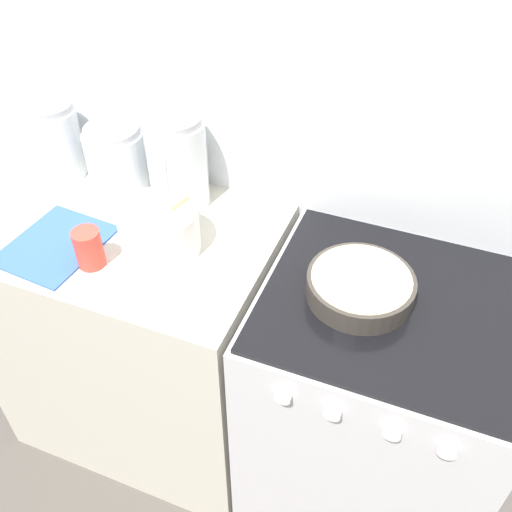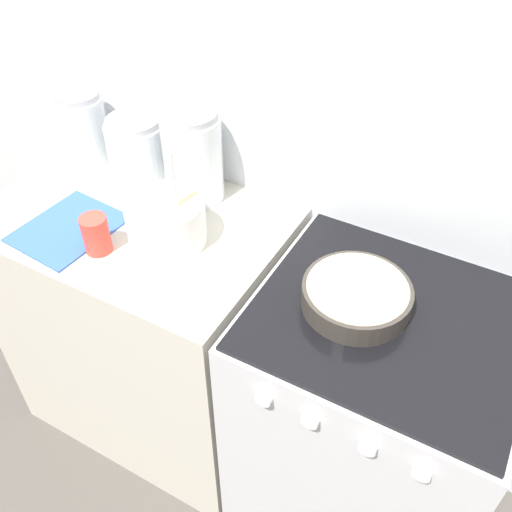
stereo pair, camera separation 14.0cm
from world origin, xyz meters
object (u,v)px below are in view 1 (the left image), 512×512
(mixing_bowl, at_px, (159,226))
(storage_jar_left, at_px, (58,145))
(storage_jar_middle, at_px, (117,162))
(tin_can, at_px, (89,248))
(baking_pan, at_px, (360,286))
(storage_jar_right, at_px, (178,167))
(stove, at_px, (370,411))

(mixing_bowl, height_order, storage_jar_left, mixing_bowl)
(storage_jar_middle, relative_size, tin_can, 1.87)
(storage_jar_left, bearing_deg, storage_jar_middle, 0.00)
(storage_jar_middle, bearing_deg, baking_pan, -13.52)
(baking_pan, distance_m, storage_jar_right, 0.62)
(baking_pan, xyz_separation_m, storage_jar_right, (-0.59, 0.19, 0.09))
(stove, height_order, mixing_bowl, mixing_bowl)
(stove, distance_m, mixing_bowl, 0.83)
(storage_jar_middle, xyz_separation_m, storage_jar_right, (0.21, 0.00, 0.03))
(storage_jar_right, bearing_deg, mixing_bowl, -76.87)
(storage_jar_right, bearing_deg, stove, -15.24)
(baking_pan, relative_size, storage_jar_right, 0.96)
(storage_jar_left, bearing_deg, tin_can, -45.83)
(baking_pan, xyz_separation_m, storage_jar_middle, (-0.80, 0.19, 0.05))
(stove, bearing_deg, tin_can, -168.90)
(mixing_bowl, bearing_deg, baking_pan, 2.19)
(storage_jar_right, height_order, tin_can, storage_jar_right)
(mixing_bowl, xyz_separation_m, storage_jar_middle, (-0.26, 0.21, 0.01))
(stove, xyz_separation_m, tin_can, (-0.77, -0.15, 0.52))
(storage_jar_left, relative_size, tin_can, 2.18)
(baking_pan, bearing_deg, storage_jar_right, 161.97)
(storage_jar_left, bearing_deg, stove, -9.59)
(storage_jar_right, bearing_deg, storage_jar_left, 180.00)
(storage_jar_left, height_order, storage_jar_middle, storage_jar_left)
(stove, relative_size, baking_pan, 3.54)
(stove, bearing_deg, storage_jar_middle, 168.22)
(stove, relative_size, storage_jar_right, 3.39)
(storage_jar_left, height_order, tin_can, storage_jar_left)
(mixing_bowl, distance_m, tin_can, 0.19)
(mixing_bowl, bearing_deg, tin_can, -138.53)
(storage_jar_middle, xyz_separation_m, tin_can, (0.12, -0.33, -0.03))
(stove, distance_m, baking_pan, 0.51)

